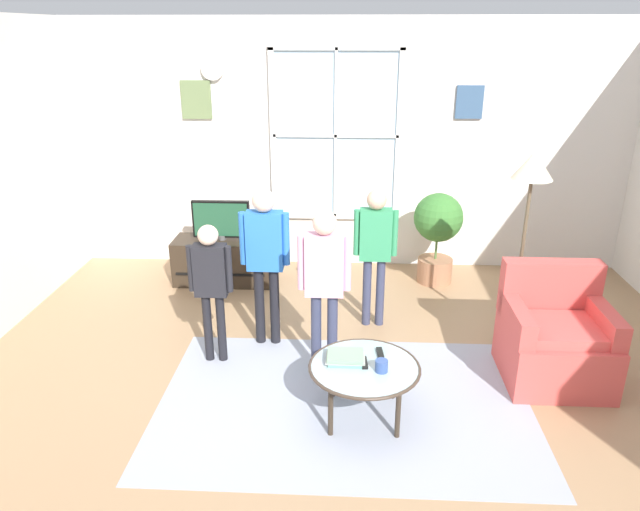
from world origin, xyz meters
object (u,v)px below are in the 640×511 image
(tv_stand, at_px, (224,261))
(armchair, at_px, (555,339))
(person_green_shirt, at_px, (375,243))
(person_blue_shirt, at_px, (265,250))
(floor_lamp, at_px, (531,186))
(remote_near_cup, at_px, (364,363))
(book_stack, at_px, (345,358))
(person_pink_shirt, at_px, (324,274))
(person_black_shirt, at_px, (211,278))
(television, at_px, (221,220))
(remote_near_books, at_px, (380,353))
(coffee_table, at_px, (364,369))
(cup, at_px, (382,366))
(potted_plant_by_window, at_px, (438,229))

(tv_stand, relative_size, armchair, 1.19)
(armchair, bearing_deg, person_green_shirt, 149.47)
(person_blue_shirt, height_order, floor_lamp, floor_lamp)
(remote_near_cup, xyz_separation_m, floor_lamp, (1.30, 1.09, 0.99))
(book_stack, xyz_separation_m, person_pink_shirt, (-0.17, 0.52, 0.40))
(remote_near_cup, xyz_separation_m, person_black_shirt, (-1.20, 0.67, 0.32))
(television, relative_size, person_pink_shirt, 0.45)
(television, distance_m, person_black_shirt, 1.62)
(remote_near_books, bearing_deg, person_blue_shirt, 137.35)
(floor_lamp, bearing_deg, person_blue_shirt, -177.17)
(armchair, height_order, person_pink_shirt, person_pink_shirt)
(armchair, distance_m, book_stack, 1.70)
(coffee_table, bearing_deg, remote_near_cup, 91.09)
(television, distance_m, remote_near_cup, 2.71)
(book_stack, relative_size, cup, 3.07)
(coffee_table, bearing_deg, television, 122.37)
(person_green_shirt, bearing_deg, person_black_shirt, -151.92)
(remote_near_books, xyz_separation_m, floor_lamp, (1.19, 0.95, 0.99))
(person_pink_shirt, bearing_deg, potted_plant_by_window, 59.02)
(remote_near_cup, bearing_deg, cup, -36.75)
(person_black_shirt, relative_size, person_blue_shirt, 0.85)
(person_blue_shirt, bearing_deg, remote_near_cup, -50.54)
(person_blue_shirt, bearing_deg, armchair, -10.45)
(person_green_shirt, height_order, floor_lamp, floor_lamp)
(person_green_shirt, bearing_deg, floor_lamp, -13.14)
(remote_near_books, distance_m, person_blue_shirt, 1.33)
(remote_near_cup, distance_m, person_green_shirt, 1.42)
(tv_stand, height_order, book_stack, tv_stand)
(book_stack, height_order, floor_lamp, floor_lamp)
(person_green_shirt, bearing_deg, coffee_table, -94.56)
(remote_near_books, bearing_deg, cup, -90.40)
(remote_near_cup, bearing_deg, remote_near_books, 49.07)
(book_stack, relative_size, person_pink_shirt, 0.20)
(armchair, xyz_separation_m, person_black_shirt, (-2.67, 0.11, 0.41))
(cup, height_order, person_pink_shirt, person_pink_shirt)
(person_green_shirt, distance_m, person_blue_shirt, 1.00)
(person_blue_shirt, height_order, potted_plant_by_window, person_blue_shirt)
(book_stack, distance_m, potted_plant_by_window, 2.56)
(book_stack, bearing_deg, tv_stand, 120.50)
(cup, bearing_deg, television, 123.68)
(coffee_table, distance_m, person_pink_shirt, 0.79)
(armchair, bearing_deg, person_black_shirt, 177.71)
(cup, bearing_deg, person_black_shirt, 150.13)
(armchair, relative_size, person_pink_shirt, 0.65)
(book_stack, bearing_deg, remote_near_cup, -9.53)
(coffee_table, bearing_deg, cup, -26.57)
(television, distance_m, person_green_shirt, 1.81)
(television, xyz_separation_m, potted_plant_by_window, (2.26, 0.12, -0.11))
(person_pink_shirt, height_order, potted_plant_by_window, person_pink_shirt)
(coffee_table, bearing_deg, armchair, 21.76)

